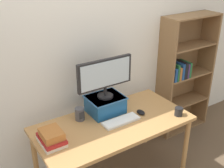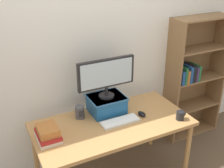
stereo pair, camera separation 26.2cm
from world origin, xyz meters
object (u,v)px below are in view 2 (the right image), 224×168
computer_mouse (142,114)px  book_stack (48,133)px  bookshelf_unit (193,77)px  coffee_mug (180,115)px  desk (112,128)px  computer_monitor (106,75)px  riser_box (106,104)px  keyboard (120,121)px  desk_speaker (80,112)px

computer_mouse → book_stack: bearing=178.1°
bookshelf_unit → coffee_mug: bookshelf_unit is taller
desk → computer_monitor: bearing=79.2°
computer_mouse → computer_monitor: bearing=141.3°
riser_box → book_stack: riser_box is taller
desk → coffee_mug: size_ratio=13.90×
desk → keyboard: size_ratio=4.00×
computer_mouse → book_stack: book_stack is taller
coffee_mug → desk_speaker: size_ratio=0.84×
computer_monitor → coffee_mug: bearing=-38.1°
computer_monitor → keyboard: computer_monitor is taller
bookshelf_unit → riser_box: 1.28m
riser_box → book_stack: 0.69m
desk → keyboard: keyboard is taller
riser_box → desk: bearing=-100.7°
riser_box → keyboard: riser_box is taller
coffee_mug → desk_speaker: desk_speaker is taller
desk → desk_speaker: bearing=138.7°
keyboard → book_stack: (-0.68, 0.05, 0.05)m
bookshelf_unit → coffee_mug: 0.92m
book_stack → desk_speaker: book_stack is taller
bookshelf_unit → riser_box: bearing=-172.9°
desk → computer_mouse: computer_mouse is taller
book_stack → riser_box: bearing=16.6°
bookshelf_unit → coffee_mug: bearing=-138.2°
keyboard → computer_mouse: 0.26m
riser_box → keyboard: 0.26m
keyboard → desk_speaker: size_ratio=2.93×
riser_box → computer_mouse: 0.37m
riser_box → computer_monitor: size_ratio=0.61×
book_stack → computer_monitor: bearing=16.5°
computer_monitor → bookshelf_unit: bearing=7.2°
computer_mouse → desk_speaker: desk_speaker is taller
computer_mouse → desk_speaker: 0.62m
desk → coffee_mug: (0.62, -0.25, 0.11)m
desk → desk_speaker: desk_speaker is taller
keyboard → coffee_mug: size_ratio=3.48×
bookshelf_unit → computer_monitor: 1.32m
riser_box → coffee_mug: 0.74m
computer_mouse → desk: bearing=176.4°
riser_box → book_stack: (-0.66, -0.20, -0.03)m
computer_mouse → coffee_mug: coffee_mug is taller
computer_monitor → coffee_mug: (0.58, -0.45, -0.37)m
desk → book_stack: 0.63m
desk → book_stack: (-0.62, 0.01, 0.13)m
coffee_mug → book_stack: bearing=168.1°
desk → bookshelf_unit: bookshelf_unit is taller
bookshelf_unit → keyboard: bookshelf_unit is taller
bookshelf_unit → coffee_mug: size_ratio=14.19×
riser_box → book_stack: bearing=-163.4°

